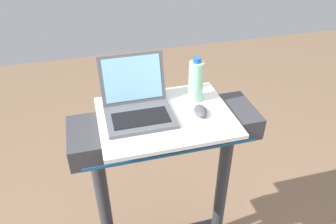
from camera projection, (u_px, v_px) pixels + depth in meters
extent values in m
cylinder|color=#38383D|center=(105.00, 210.00, 1.77)|extent=(0.07, 0.07, 0.87)
cylinder|color=#38383D|center=(222.00, 185.00, 1.91)|extent=(0.07, 0.07, 0.87)
cube|color=#38383D|center=(165.00, 128.00, 1.56)|extent=(0.90, 0.28, 0.11)
cube|color=#0C3F19|center=(173.00, 147.00, 1.45)|extent=(0.24, 0.01, 0.06)
cube|color=#1E598C|center=(173.00, 154.00, 1.47)|extent=(0.81, 0.00, 0.02)
cube|color=white|center=(165.00, 117.00, 1.53)|extent=(0.62, 0.48, 0.02)
cube|color=#515459|center=(140.00, 118.00, 1.49)|extent=(0.31, 0.23, 0.02)
cube|color=black|center=(141.00, 118.00, 1.47)|extent=(0.25, 0.13, 0.00)
cube|color=#515459|center=(133.00, 78.00, 1.54)|extent=(0.31, 0.08, 0.23)
cube|color=#8CCCF2|center=(133.00, 79.00, 1.54)|extent=(0.27, 0.06, 0.20)
ellipsoid|color=#4C4C51|center=(201.00, 111.00, 1.52)|extent=(0.07, 0.11, 0.03)
cylinder|color=#9EDBB2|center=(196.00, 81.00, 1.58)|extent=(0.07, 0.07, 0.20)
cylinder|color=#2659A5|center=(197.00, 60.00, 1.51)|extent=(0.04, 0.04, 0.02)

